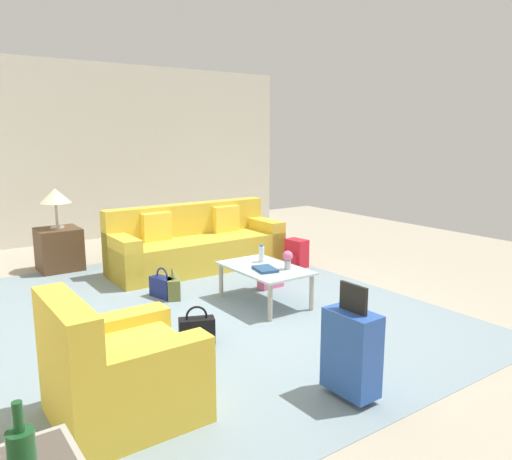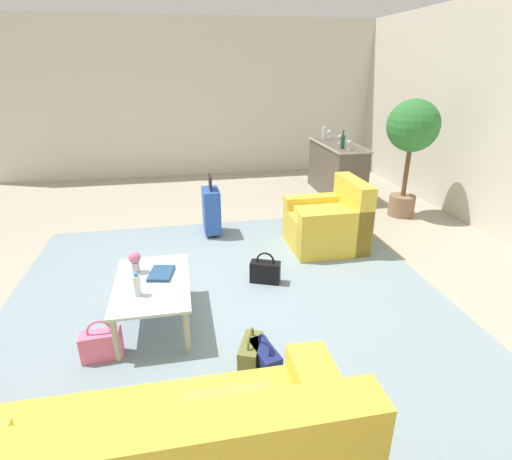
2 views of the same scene
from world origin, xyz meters
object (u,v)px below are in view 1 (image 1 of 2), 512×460
water_bottle (261,254)px  handbag_olive (173,287)px  handbag_pink (271,278)px  suitcase_blue (351,351)px  couch (195,246)px  side_table (59,249)px  armchair (115,377)px  handbag_navy (163,287)px  coffee_table_book (265,269)px  flower_vase (288,258)px  backpack_red (296,254)px  handbag_black (197,330)px  table_lamp (55,197)px  coffee_table (265,272)px

water_bottle → handbag_olive: 1.09m
handbag_pink → suitcase_blue: bearing=155.5°
handbag_olive → handbag_pink: 1.20m
couch → side_table: bearing=57.8°
suitcase_blue → armchair: bearing=64.5°
handbag_navy → handbag_olive: bearing=-134.9°
water_bottle → side_table: size_ratio=0.35×
armchair → coffee_table_book: size_ratio=3.18×
flower_vase → side_table: bearing=28.7°
couch → handbag_olive: (-1.03, 0.85, -0.18)m
handbag_navy → backpack_red: bearing=-86.0°
handbag_pink → handbag_black: 1.82m
table_lamp → suitcase_blue: (-4.80, -0.80, -0.67)m
side_table → handbag_navy: side_table is taller
water_bottle → coffee_table_book: water_bottle is taller
coffee_table → suitcase_blue: (-2.00, 0.70, -0.01)m
flower_vase → handbag_navy: (1.07, 0.99, -0.42)m
suitcase_blue → handbag_navy: bearing=2.9°
armchair → handbag_black: (0.77, -1.02, -0.17)m
water_bottle → flower_vase: size_ratio=1.00×
backpack_red → handbag_navy: bearing=94.0°
couch → backpack_red: couch is taller
coffee_table_book → handbag_olive: (0.88, 0.67, -0.31)m
coffee_table → handbag_black: 1.29m
side_table → handbag_olive: bearing=-159.9°
side_table → table_lamp: table_lamp is taller
water_bottle → coffee_table: bearing=153.4°
armchair → flower_vase: 2.57m
flower_vase → couch: bearing=1.4°
coffee_table_book → flower_vase: flower_vase is taller
water_bottle → handbag_pink: 0.54m
couch → handbag_olive: bearing=140.4°
couch → handbag_olive: couch is taller
coffee_table → side_table: side_table is taller
water_bottle → handbag_olive: (0.56, 0.85, -0.39)m
armchair → handbag_pink: (1.72, -2.57, -0.17)m
side_table → handbag_pink: (-2.38, -1.90, -0.16)m
handbag_navy → coffee_table_book: bearing=-141.8°
flower_vase → armchair: bearing=115.0°
table_lamp → handbag_olive: size_ratio=1.55×
couch → table_lamp: (1.01, 1.60, 0.72)m
couch → flower_vase: couch is taller
coffee_table → handbag_olive: size_ratio=2.93×
armchair → handbag_black: 1.29m
backpack_red → side_table: bearing=57.1°
coffee_table_book → handbag_pink: (0.54, -0.48, -0.31)m
coffee_table → flower_vase: 0.32m
handbag_navy → backpack_red: size_ratio=0.89×
water_bottle → table_lamp: size_ratio=0.37×
coffee_table → suitcase_blue: bearing=160.7°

